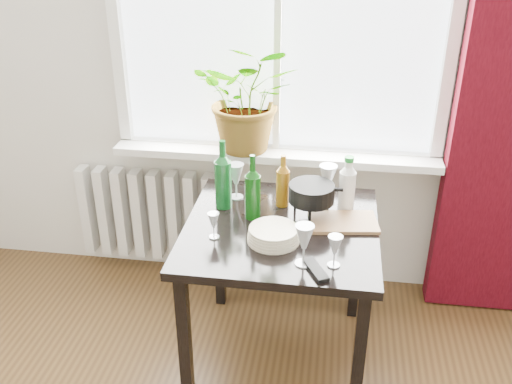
# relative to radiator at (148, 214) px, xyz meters

# --- Properties ---
(windowsill) EXTENTS (1.72, 0.20, 0.04)m
(windowsill) POSITION_rel_radiator_xyz_m (0.75, -0.03, 0.44)
(windowsill) COLOR white
(windowsill) RESTS_ON ground
(radiator) EXTENTS (0.80, 0.10, 0.55)m
(radiator) POSITION_rel_radiator_xyz_m (0.00, 0.00, 0.00)
(radiator) COLOR silver
(radiator) RESTS_ON ground
(table) EXTENTS (0.85, 0.85, 0.74)m
(table) POSITION_rel_radiator_xyz_m (0.85, -0.63, 0.27)
(table) COLOR black
(table) RESTS_ON ground
(potted_plant) EXTENTS (0.54, 0.48, 0.57)m
(potted_plant) POSITION_rel_radiator_xyz_m (0.61, -0.03, 0.75)
(potted_plant) COLOR #40761F
(potted_plant) RESTS_ON windowsill
(wine_bottle_left) EXTENTS (0.08, 0.08, 0.34)m
(wine_bottle_left) POSITION_rel_radiator_xyz_m (0.56, -0.49, 0.53)
(wine_bottle_left) COLOR #0E491B
(wine_bottle_left) RESTS_ON table
(wine_bottle_right) EXTENTS (0.07, 0.07, 0.31)m
(wine_bottle_right) POSITION_rel_radiator_xyz_m (0.71, -0.57, 0.51)
(wine_bottle_right) COLOR #0B3C0C
(wine_bottle_right) RESTS_ON table
(bottle_amber) EXTENTS (0.08, 0.08, 0.26)m
(bottle_amber) POSITION_rel_radiator_xyz_m (0.83, -0.43, 0.49)
(bottle_amber) COLOR brown
(bottle_amber) RESTS_ON table
(cleaning_bottle) EXTENTS (0.09, 0.09, 0.26)m
(cleaning_bottle) POSITION_rel_radiator_xyz_m (1.13, -0.43, 0.49)
(cleaning_bottle) COLOR white
(cleaning_bottle) RESTS_ON table
(wineglass_front_right) EXTENTS (0.10, 0.10, 0.18)m
(wineglass_front_right) POSITION_rel_radiator_xyz_m (0.97, -0.91, 0.45)
(wineglass_front_right) COLOR #B0B9BE
(wineglass_front_right) RESTS_ON table
(wineglass_far_right) EXTENTS (0.08, 0.08, 0.14)m
(wineglass_far_right) POSITION_rel_radiator_xyz_m (1.09, -0.91, 0.43)
(wineglass_far_right) COLOR #B5B9C3
(wineglass_far_right) RESTS_ON table
(wineglass_back_center) EXTENTS (0.11, 0.11, 0.20)m
(wineglass_back_center) POSITION_rel_radiator_xyz_m (1.04, -0.38, 0.46)
(wineglass_back_center) COLOR white
(wineglass_back_center) RESTS_ON table
(wineglass_back_left) EXTENTS (0.10, 0.10, 0.18)m
(wineglass_back_left) POSITION_rel_radiator_xyz_m (0.61, -0.39, 0.45)
(wineglass_back_left) COLOR #AFB5BC
(wineglass_back_left) RESTS_ON table
(wineglass_front_left) EXTENTS (0.07, 0.07, 0.12)m
(wineglass_front_left) POSITION_rel_radiator_xyz_m (0.58, -0.77, 0.42)
(wineglass_front_left) COLOR silver
(wineglass_front_left) RESTS_ON table
(plate_stack) EXTENTS (0.25, 0.25, 0.06)m
(plate_stack) POSITION_rel_radiator_xyz_m (0.83, -0.76, 0.39)
(plate_stack) COLOR beige
(plate_stack) RESTS_ON table
(fondue_pot) EXTENTS (0.29, 0.28, 0.16)m
(fondue_pot) POSITION_rel_radiator_xyz_m (0.97, -0.52, 0.44)
(fondue_pot) COLOR black
(fondue_pot) RESTS_ON table
(tv_remote) EXTENTS (0.11, 0.16, 0.02)m
(tv_remote) POSITION_rel_radiator_xyz_m (1.02, -0.96, 0.37)
(tv_remote) COLOR black
(tv_remote) RESTS_ON table
(cutting_board) EXTENTS (0.32, 0.23, 0.02)m
(cutting_board) POSITION_rel_radiator_xyz_m (1.12, -0.57, 0.37)
(cutting_board) COLOR olive
(cutting_board) RESTS_ON table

